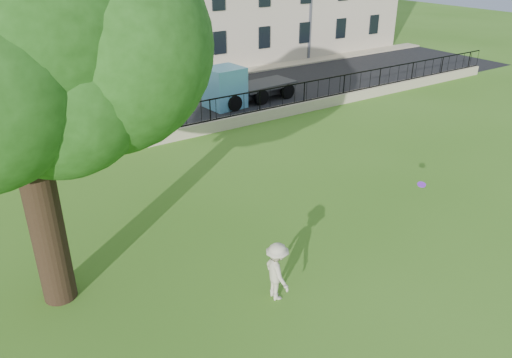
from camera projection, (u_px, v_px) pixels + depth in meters
ground at (320, 268)px, 14.84m from camera, size 120.00×120.00×0.00m
retaining_wall at (156, 138)px, 23.70m from camera, size 50.00×0.40×0.60m
iron_railing at (154, 121)px, 23.34m from camera, size 50.00×0.05×1.13m
street at (121, 118)px, 27.35m from camera, size 60.00×9.00×0.01m
sidewalk at (92, 95)px, 31.23m from camera, size 60.00×1.40×0.12m
man at (277, 271)px, 13.26m from camera, size 0.79×1.18×1.69m
frisbee at (422, 185)px, 15.87m from camera, size 0.28×0.29×0.12m
white_van at (96, 110)px, 25.06m from camera, size 5.53×2.74×2.23m
blue_truck at (249, 83)px, 29.65m from camera, size 5.68×2.42×2.32m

